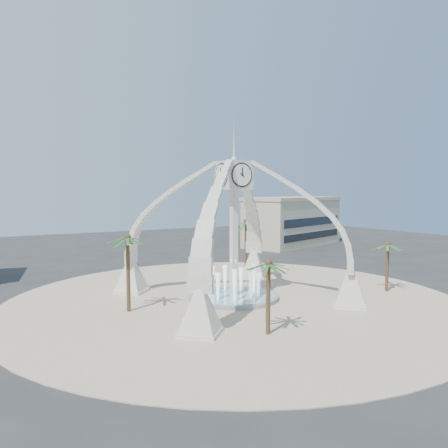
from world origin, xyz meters
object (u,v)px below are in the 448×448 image
clock_tower (234,227)px  palm_west (128,239)px  palm_north (246,223)px  palm_south (268,264)px  street_sign (351,276)px  palm_east (388,245)px  fountain (234,296)px

clock_tower → palm_west: (-9.42, 0.80, -0.57)m
palm_north → palm_south: bearing=-119.7°
palm_north → street_sign: size_ratio=2.64×
palm_east → palm_south: size_ratio=0.94×
clock_tower → palm_south: bearing=-108.5°
palm_east → street_sign: bearing=169.8°
fountain → clock_tower: bearing=-90.0°
fountain → palm_west: size_ratio=1.20×
palm_east → palm_west: (-23.67, 5.81, 1.40)m
clock_tower → palm_east: (14.25, -5.01, -1.97)m
palm_east → palm_north: bearing=114.7°
palm_east → palm_west: palm_west is taller
palm_north → palm_south: (-10.74, -18.86, -1.21)m
clock_tower → street_sign: size_ratio=6.92×
palm_east → palm_south: 17.94m
palm_south → street_sign: bearing=21.1°
palm_east → palm_west: size_ratio=0.78×
clock_tower → street_sign: clock_tower is taller
palm_west → street_sign: 20.62m
palm_west → palm_south: size_ratio=1.21×
clock_tower → palm_east: bearing=-19.4°
palm_west → palm_north: size_ratio=0.98×
palm_west → street_sign: size_ratio=2.58×
palm_east → palm_north: 16.00m
fountain → palm_south: bearing=-108.5°
palm_south → palm_north: bearing=60.3°
palm_south → street_sign: size_ratio=2.12×
clock_tower → palm_south: (-3.15, -9.40, -1.67)m
clock_tower → fountain: clock_tower is taller
palm_east → clock_tower: bearing=160.6°
clock_tower → palm_east: 15.23m
palm_west → palm_north: bearing=27.0°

